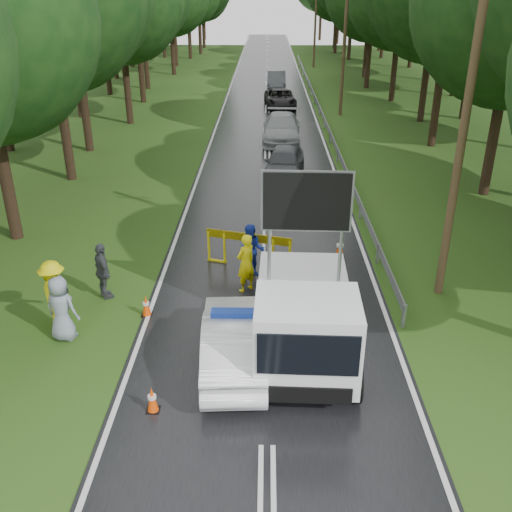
{
  "coord_description": "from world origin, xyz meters",
  "views": [
    {
      "loc": [
        -0.06,
        -13.26,
        8.46
      ],
      "look_at": [
        -0.34,
        1.72,
        1.3
      ],
      "focal_mm": 40.0,
      "sensor_mm": 36.0,
      "label": 1
    }
  ],
  "objects_px": {
    "barrier": "(248,242)",
    "officer": "(246,263)",
    "civilian": "(252,251)",
    "queue_car_third": "(280,99)",
    "queue_car_first": "(284,163)",
    "queue_car_second": "(282,128)",
    "work_truck": "(305,317)",
    "police_sedan": "(233,340)",
    "queue_car_fourth": "(276,80)"
  },
  "relations": [
    {
      "from": "work_truck",
      "to": "queue_car_third",
      "type": "xyz_separation_m",
      "value": [
        0.05,
        32.11,
        -0.52
      ]
    },
    {
      "from": "barrier",
      "to": "queue_car_second",
      "type": "distance_m",
      "value": 16.81
    },
    {
      "from": "work_truck",
      "to": "barrier",
      "type": "bearing_deg",
      "value": 108.6
    },
    {
      "from": "work_truck",
      "to": "officer",
      "type": "relative_size",
      "value": 3.0
    },
    {
      "from": "police_sedan",
      "to": "queue_car_second",
      "type": "xyz_separation_m",
      "value": [
        1.66,
        22.13,
        0.08
      ]
    },
    {
      "from": "work_truck",
      "to": "queue_car_fourth",
      "type": "relative_size",
      "value": 1.21
    },
    {
      "from": "work_truck",
      "to": "queue_car_first",
      "type": "bearing_deg",
      "value": 92.22
    },
    {
      "from": "civilian",
      "to": "police_sedan",
      "type": "bearing_deg",
      "value": -89.17
    },
    {
      "from": "police_sedan",
      "to": "work_truck",
      "type": "relative_size",
      "value": 0.77
    },
    {
      "from": "officer",
      "to": "queue_car_second",
      "type": "relative_size",
      "value": 0.35
    },
    {
      "from": "work_truck",
      "to": "queue_car_third",
      "type": "bearing_deg",
      "value": 91.78
    },
    {
      "from": "officer",
      "to": "queue_car_fourth",
      "type": "relative_size",
      "value": 0.41
    },
    {
      "from": "police_sedan",
      "to": "barrier",
      "type": "height_order",
      "value": "police_sedan"
    },
    {
      "from": "police_sedan",
      "to": "queue_car_third",
      "type": "bearing_deg",
      "value": -96.56
    },
    {
      "from": "police_sedan",
      "to": "work_truck",
      "type": "distance_m",
      "value": 1.82
    },
    {
      "from": "police_sedan",
      "to": "officer",
      "type": "bearing_deg",
      "value": -96.04
    },
    {
      "from": "queue_car_second",
      "to": "queue_car_fourth",
      "type": "relative_size",
      "value": 1.17
    },
    {
      "from": "barrier",
      "to": "officer",
      "type": "relative_size",
      "value": 1.5
    },
    {
      "from": "queue_car_first",
      "to": "civilian",
      "type": "bearing_deg",
      "value": -89.57
    },
    {
      "from": "civilian",
      "to": "queue_car_fourth",
      "type": "xyz_separation_m",
      "value": [
        1.3,
        36.2,
        -0.11
      ]
    },
    {
      "from": "officer",
      "to": "queue_car_fourth",
      "type": "bearing_deg",
      "value": -136.78
    },
    {
      "from": "officer",
      "to": "queue_car_third",
      "type": "distance_m",
      "value": 28.74
    },
    {
      "from": "barrier",
      "to": "queue_car_first",
      "type": "distance_m",
      "value": 9.81
    },
    {
      "from": "barrier",
      "to": "queue_car_third",
      "type": "bearing_deg",
      "value": 102.66
    },
    {
      "from": "barrier",
      "to": "civilian",
      "type": "relative_size",
      "value": 1.61
    },
    {
      "from": "civilian",
      "to": "queue_car_third",
      "type": "xyz_separation_m",
      "value": [
        1.45,
        27.69,
        -0.21
      ]
    },
    {
      "from": "civilian",
      "to": "queue_car_third",
      "type": "distance_m",
      "value": 27.73
    },
    {
      "from": "barrier",
      "to": "officer",
      "type": "bearing_deg",
      "value": -75.07
    },
    {
      "from": "barrier",
      "to": "queue_car_second",
      "type": "bearing_deg",
      "value": 101.01
    },
    {
      "from": "queue_car_first",
      "to": "queue_car_second",
      "type": "distance_m",
      "value": 7.05
    },
    {
      "from": "police_sedan",
      "to": "officer",
      "type": "relative_size",
      "value": 2.3
    },
    {
      "from": "barrier",
      "to": "queue_car_third",
      "type": "xyz_separation_m",
      "value": [
        1.57,
        27.06,
        -0.24
      ]
    },
    {
      "from": "queue_car_third",
      "to": "queue_car_fourth",
      "type": "xyz_separation_m",
      "value": [
        -0.15,
        8.5,
        0.09
      ]
    },
    {
      "from": "queue_car_first",
      "to": "queue_car_second",
      "type": "bearing_deg",
      "value": 97.43
    },
    {
      "from": "police_sedan",
      "to": "queue_car_first",
      "type": "height_order",
      "value": "police_sedan"
    },
    {
      "from": "work_truck",
      "to": "queue_car_second",
      "type": "height_order",
      "value": "work_truck"
    },
    {
      "from": "civilian",
      "to": "queue_car_third",
      "type": "height_order",
      "value": "civilian"
    },
    {
      "from": "civilian",
      "to": "work_truck",
      "type": "bearing_deg",
      "value": -67.74
    },
    {
      "from": "civilian",
      "to": "queue_car_third",
      "type": "relative_size",
      "value": 0.37
    },
    {
      "from": "barrier",
      "to": "police_sedan",
      "type": "bearing_deg",
      "value": -76.15
    },
    {
      "from": "queue_car_third",
      "to": "queue_car_second",
      "type": "bearing_deg",
      "value": -94.37
    },
    {
      "from": "queue_car_third",
      "to": "queue_car_first",
      "type": "bearing_deg",
      "value": -94.21
    },
    {
      "from": "police_sedan",
      "to": "barrier",
      "type": "distance_m",
      "value": 5.39
    },
    {
      "from": "civilian",
      "to": "queue_car_first",
      "type": "bearing_deg",
      "value": 87.45
    },
    {
      "from": "officer",
      "to": "civilian",
      "type": "bearing_deg",
      "value": -143.03
    },
    {
      "from": "queue_car_first",
      "to": "queue_car_third",
      "type": "bearing_deg",
      "value": 97.19
    },
    {
      "from": "queue_car_third",
      "to": "queue_car_fourth",
      "type": "bearing_deg",
      "value": 87.29
    },
    {
      "from": "police_sedan",
      "to": "queue_car_third",
      "type": "xyz_separation_m",
      "value": [
        1.77,
        32.44,
        -0.03
      ]
    },
    {
      "from": "officer",
      "to": "civilian",
      "type": "relative_size",
      "value": 1.07
    },
    {
      "from": "civilian",
      "to": "queue_car_fourth",
      "type": "distance_m",
      "value": 36.22
    }
  ]
}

